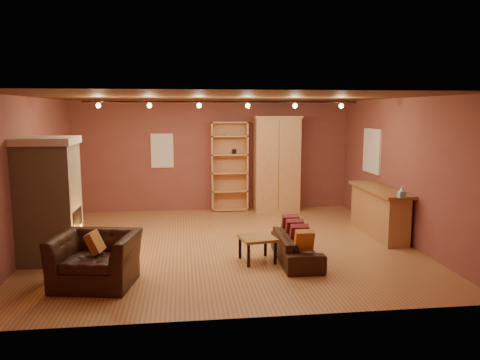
{
  "coord_description": "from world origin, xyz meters",
  "views": [
    {
      "loc": [
        -0.78,
        -8.7,
        2.57
      ],
      "look_at": [
        0.31,
        0.2,
        1.22
      ],
      "focal_mm": 35.0,
      "sensor_mm": 36.0,
      "label": 1
    }
  ],
  "objects": [
    {
      "name": "bar_counter",
      "position": [
        3.2,
        0.29,
        0.5
      ],
      "size": [
        0.56,
        2.07,
        0.99
      ],
      "color": "#B38052",
      "rests_on": "floor"
    },
    {
      "name": "armoire",
      "position": [
        1.58,
        2.94,
        1.21
      ],
      "size": [
        1.19,
        0.68,
        2.42
      ],
      "color": "tan",
      "rests_on": "floor"
    },
    {
      "name": "ceiling",
      "position": [
        0.0,
        0.0,
        2.8
      ],
      "size": [
        7.0,
        7.0,
        0.0
      ],
      "primitive_type": "plane",
      "rotation": [
        3.14,
        0.0,
        0.0
      ],
      "color": "#55301A",
      "rests_on": "back_wall"
    },
    {
      "name": "coffee_table",
      "position": [
        0.45,
        -1.08,
        0.37
      ],
      "size": [
        0.66,
        0.66,
        0.43
      ],
      "rotation": [
        0.0,
        0.0,
        0.18
      ],
      "color": "olive",
      "rests_on": "floor"
    },
    {
      "name": "armchair",
      "position": [
        -2.09,
        -1.84,
        0.51
      ],
      "size": [
        1.29,
        0.96,
        1.02
      ],
      "rotation": [
        0.0,
        0.0,
        -0.18
      ],
      "color": "black",
      "rests_on": "floor"
    },
    {
      "name": "loveseat",
      "position": [
        1.12,
        -1.14,
        0.33
      ],
      "size": [
        0.5,
        1.6,
        0.7
      ],
      "rotation": [
        0.0,
        0.0,
        1.55
      ],
      "color": "black",
      "rests_on": "floor"
    },
    {
      "name": "track_rail",
      "position": [
        0.0,
        0.2,
        2.69
      ],
      "size": [
        5.2,
        0.09,
        0.13
      ],
      "color": "black",
      "rests_on": "ceiling"
    },
    {
      "name": "right_wall",
      "position": [
        3.5,
        0.0,
        1.4
      ],
      "size": [
        0.02,
        6.5,
        2.8
      ],
      "primitive_type": "cube",
      "color": "brown",
      "rests_on": "floor"
    },
    {
      "name": "tissue_box",
      "position": [
        3.15,
        -0.78,
        1.08
      ],
      "size": [
        0.13,
        0.13,
        0.22
      ],
      "rotation": [
        0.0,
        0.0,
        0.04
      ],
      "color": "#82A8D0",
      "rests_on": "bar_counter"
    },
    {
      "name": "floor",
      "position": [
        0.0,
        0.0,
        0.0
      ],
      "size": [
        7.0,
        7.0,
        0.0
      ],
      "primitive_type": "plane",
      "color": "#955E35",
      "rests_on": "ground"
    },
    {
      "name": "fireplace",
      "position": [
        -3.04,
        -0.6,
        1.06
      ],
      "size": [
        1.01,
        0.98,
        2.12
      ],
      "color": "tan",
      "rests_on": "floor"
    },
    {
      "name": "right_window",
      "position": [
        3.47,
        1.4,
        1.65
      ],
      "size": [
        0.05,
        0.9,
        1.0
      ],
      "primitive_type": "cube",
      "color": "white",
      "rests_on": "right_wall"
    },
    {
      "name": "back_wall",
      "position": [
        0.0,
        3.25,
        1.4
      ],
      "size": [
        7.0,
        0.02,
        2.8
      ],
      "primitive_type": "cube",
      "color": "brown",
      "rests_on": "floor"
    },
    {
      "name": "back_window",
      "position": [
        -1.3,
        3.23,
        1.55
      ],
      "size": [
        0.56,
        0.04,
        0.86
      ],
      "primitive_type": "cube",
      "color": "white",
      "rests_on": "back_wall"
    },
    {
      "name": "left_wall",
      "position": [
        -3.5,
        0.0,
        1.4
      ],
      "size": [
        0.02,
        6.5,
        2.8
      ],
      "primitive_type": "cube",
      "color": "brown",
      "rests_on": "floor"
    },
    {
      "name": "bookcase",
      "position": [
        0.39,
        3.13,
        1.16
      ],
      "size": [
        0.93,
        0.36,
        2.28
      ],
      "color": "tan",
      "rests_on": "floor"
    }
  ]
}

